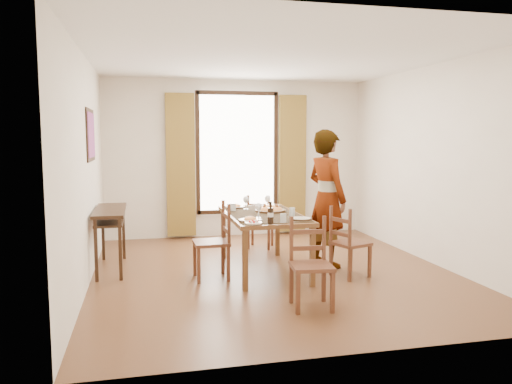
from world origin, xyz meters
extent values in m
plane|color=#472716|center=(0.00, 0.00, 0.00)|extent=(5.00, 5.00, 0.00)
cube|color=silver|center=(0.00, 2.50, 1.35)|extent=(4.50, 0.10, 2.70)
cube|color=silver|center=(0.00, -2.50, 1.35)|extent=(4.50, 0.10, 2.70)
cube|color=silver|center=(-2.25, 0.00, 1.35)|extent=(0.10, 5.00, 2.70)
cube|color=silver|center=(2.25, 0.00, 1.35)|extent=(0.10, 5.00, 2.70)
cube|color=white|center=(0.00, 0.00, 2.72)|extent=(4.50, 5.00, 0.04)
cube|color=white|center=(0.00, 2.47, 1.45)|extent=(1.30, 0.04, 2.00)
cube|color=olive|center=(-0.98, 2.41, 1.25)|extent=(0.48, 0.10, 2.40)
cube|color=olive|center=(0.98, 2.41, 1.25)|extent=(0.48, 0.10, 2.40)
cube|color=black|center=(-2.24, 0.60, 1.75)|extent=(0.02, 0.86, 0.66)
cube|color=red|center=(-2.23, 0.60, 1.75)|extent=(0.01, 0.76, 0.56)
cube|color=black|center=(-2.03, 0.60, 0.78)|extent=(0.38, 1.20, 0.04)
cube|color=black|center=(-2.03, 0.60, 0.66)|extent=(0.34, 1.10, 0.03)
cube|color=black|center=(-2.17, 0.05, 0.38)|extent=(0.04, 0.04, 0.76)
cube|color=black|center=(-2.17, 1.15, 0.38)|extent=(0.04, 0.04, 0.76)
cube|color=black|center=(-1.89, 0.05, 0.38)|extent=(0.04, 0.04, 0.76)
cube|color=black|center=(-1.89, 1.15, 0.38)|extent=(0.04, 0.04, 0.76)
cube|color=brown|center=(-0.11, 0.08, 0.72)|extent=(0.91, 1.67, 0.05)
cube|color=black|center=(-0.11, 0.08, 0.75)|extent=(0.84, 1.53, 0.01)
cube|color=brown|center=(-0.51, -0.69, 0.35)|extent=(0.06, 0.06, 0.70)
cube|color=brown|center=(-0.51, 0.85, 0.35)|extent=(0.06, 0.06, 0.70)
cube|color=brown|center=(0.29, -0.69, 0.35)|extent=(0.06, 0.06, 0.70)
cube|color=brown|center=(0.29, 0.85, 0.35)|extent=(0.06, 0.06, 0.70)
cube|color=brown|center=(-0.81, -0.11, 0.45)|extent=(0.43, 0.43, 0.04)
cube|color=brown|center=(-1.00, 0.06, 0.22)|extent=(0.04, 0.04, 0.45)
cube|color=brown|center=(-0.64, 0.07, 0.22)|extent=(0.04, 0.04, 0.45)
cube|color=brown|center=(-0.99, -0.30, 0.22)|extent=(0.04, 0.04, 0.45)
cube|color=brown|center=(-0.63, -0.29, 0.22)|extent=(0.04, 0.04, 0.45)
cube|color=brown|center=(-0.63, 0.07, 0.69)|extent=(0.04, 0.04, 0.49)
cube|color=brown|center=(-0.62, -0.28, 0.69)|extent=(0.04, 0.04, 0.49)
cube|color=brown|center=(-0.63, -0.11, 0.59)|extent=(0.04, 0.36, 0.05)
cube|color=brown|center=(-0.63, -0.11, 0.77)|extent=(0.04, 0.36, 0.05)
cube|color=brown|center=(0.17, 1.42, 0.40)|extent=(0.49, 0.49, 0.04)
cube|color=brown|center=(0.38, 1.51, 0.20)|extent=(0.04, 0.04, 0.40)
cube|color=brown|center=(0.25, 1.21, 0.20)|extent=(0.04, 0.04, 0.40)
cube|color=brown|center=(0.09, 1.63, 0.20)|extent=(0.04, 0.04, 0.40)
cube|color=brown|center=(-0.04, 1.34, 0.20)|extent=(0.04, 0.04, 0.40)
cube|color=brown|center=(0.25, 1.21, 0.62)|extent=(0.03, 0.03, 0.44)
cube|color=brown|center=(-0.05, 1.33, 0.62)|extent=(0.03, 0.03, 0.44)
cube|color=brown|center=(0.10, 1.27, 0.53)|extent=(0.30, 0.15, 0.04)
cube|color=brown|center=(0.10, 1.27, 0.69)|extent=(0.30, 0.15, 0.04)
cube|color=brown|center=(0.03, -1.39, 0.43)|extent=(0.44, 0.44, 0.04)
cube|color=brown|center=(-0.16, -1.54, 0.22)|extent=(0.04, 0.04, 0.43)
cube|color=brown|center=(-0.12, -1.20, 0.22)|extent=(0.04, 0.04, 0.43)
cube|color=brown|center=(0.19, -1.58, 0.22)|extent=(0.04, 0.04, 0.43)
cube|color=brown|center=(0.22, -1.24, 0.22)|extent=(0.04, 0.04, 0.43)
cube|color=brown|center=(-0.12, -1.19, 0.67)|extent=(0.03, 0.03, 0.48)
cube|color=brown|center=(0.22, -1.23, 0.67)|extent=(0.03, 0.03, 0.48)
cube|color=brown|center=(0.05, -1.21, 0.58)|extent=(0.35, 0.06, 0.05)
cube|color=brown|center=(0.05, -1.21, 0.75)|extent=(0.35, 0.06, 0.05)
cube|color=brown|center=(0.88, -0.40, 0.42)|extent=(0.50, 0.50, 0.04)
cube|color=brown|center=(1.10, -0.50, 0.21)|extent=(0.04, 0.04, 0.42)
cube|color=brown|center=(0.78, -0.62, 0.21)|extent=(0.04, 0.04, 0.42)
cube|color=brown|center=(0.98, -0.19, 0.21)|extent=(0.04, 0.04, 0.42)
cube|color=brown|center=(0.67, -0.30, 0.21)|extent=(0.04, 0.04, 0.42)
cube|color=brown|center=(0.78, -0.62, 0.65)|extent=(0.03, 0.03, 0.46)
cube|color=brown|center=(0.66, -0.31, 0.65)|extent=(0.03, 0.03, 0.46)
cube|color=brown|center=(0.72, -0.46, 0.56)|extent=(0.14, 0.32, 0.05)
cube|color=brown|center=(0.72, -0.46, 0.72)|extent=(0.14, 0.32, 0.05)
imported|color=gray|center=(0.78, 0.16, 0.91)|extent=(0.94, 0.85, 1.82)
cylinder|color=silver|center=(0.19, -0.20, 0.81)|extent=(0.07, 0.07, 0.10)
cylinder|color=silver|center=(-0.45, 0.37, 0.81)|extent=(0.07, 0.07, 0.10)
cylinder|color=silver|center=(-0.05, -0.65, 0.81)|extent=(0.07, 0.07, 0.10)
camera|label=1|loc=(-1.60, -6.05, 1.73)|focal=35.00mm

